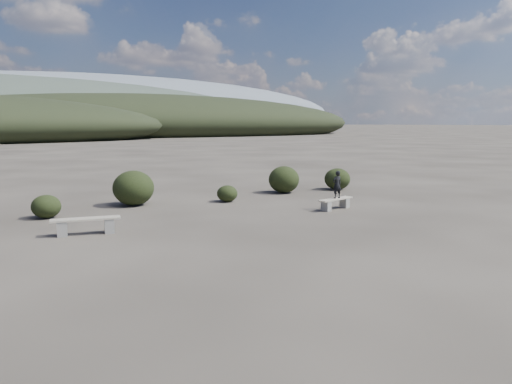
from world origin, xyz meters
TOP-DOWN VIEW (x-y plane):
  - ground at (0.00, 0.00)m, footprint 1200.00×1200.00m
  - bench_left at (-4.76, 5.16)m, footprint 1.99×0.80m
  - bench_right at (4.21, 4.63)m, footprint 1.70×0.68m
  - seated_person at (4.28, 4.64)m, footprint 0.39×0.26m
  - shrub_a at (-5.32, 8.46)m, footprint 0.98×0.98m
  - shrub_b at (-1.94, 9.50)m, footprint 1.60×1.60m
  - shrub_c at (1.62, 8.36)m, footprint 0.85×0.85m
  - shrub_d at (5.10, 9.32)m, footprint 1.42×1.42m
  - shrub_e at (7.95, 8.90)m, footprint 1.25×1.25m

SIDE VIEW (x-z plane):
  - ground at x=0.00m, z-range 0.00..0.00m
  - bench_right at x=4.21m, z-range 0.04..0.46m
  - bench_left at x=-4.76m, z-range 0.05..0.54m
  - shrub_c at x=1.62m, z-range 0.00..0.68m
  - shrub_a at x=-5.32m, z-range 0.00..0.80m
  - shrub_e at x=7.95m, z-range 0.00..1.04m
  - shrub_d at x=5.10m, z-range 0.00..1.24m
  - shrub_b at x=-1.94m, z-range 0.00..1.38m
  - seated_person at x=4.28m, z-range 0.42..1.45m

